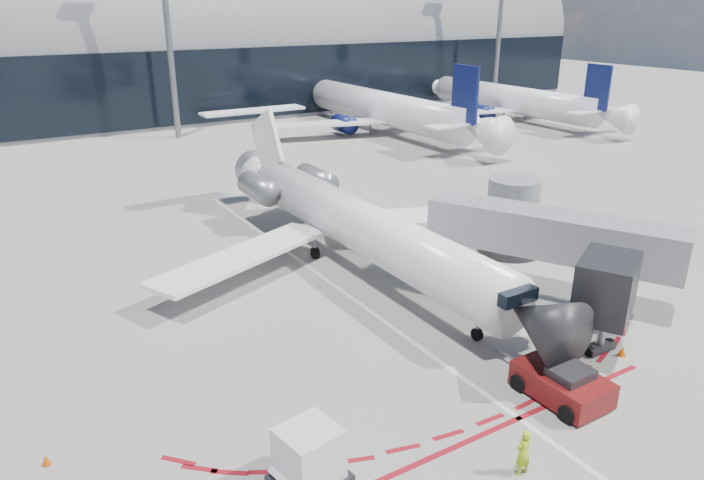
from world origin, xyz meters
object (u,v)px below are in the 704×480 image
regional_jet (350,220)px  ramp_worker (523,453)px  uld_container (309,458)px  pushback_tug (562,383)px

regional_jet → ramp_worker: 19.69m
ramp_worker → uld_container: (-6.29, 3.30, 0.19)m
regional_jet → pushback_tug: size_ratio=5.47×
regional_jet → ramp_worker: (-4.83, -19.01, -1.76)m
pushback_tug → uld_container: uld_container is taller
regional_jet → uld_container: bearing=-125.3°
ramp_worker → uld_container: 7.11m
regional_jet → ramp_worker: bearing=-104.2°
regional_jet → uld_container: (-11.12, -15.71, -1.57)m
pushback_tug → uld_container: bearing=174.3°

